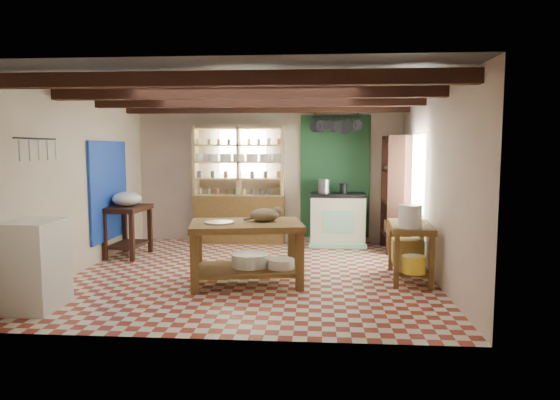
# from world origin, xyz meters

# --- Properties ---
(floor) EXTENTS (5.00, 5.00, 0.02)m
(floor) POSITION_xyz_m (0.00, 0.00, -0.01)
(floor) COLOR maroon
(floor) RESTS_ON ground
(ceiling) EXTENTS (5.00, 5.00, 0.02)m
(ceiling) POSITION_xyz_m (0.00, 0.00, 2.60)
(ceiling) COLOR #47464B
(ceiling) RESTS_ON wall_back
(wall_back) EXTENTS (5.00, 0.04, 2.60)m
(wall_back) POSITION_xyz_m (0.00, 2.50, 1.30)
(wall_back) COLOR beige
(wall_back) RESTS_ON floor
(wall_front) EXTENTS (5.00, 0.04, 2.60)m
(wall_front) POSITION_xyz_m (0.00, -2.50, 1.30)
(wall_front) COLOR beige
(wall_front) RESTS_ON floor
(wall_left) EXTENTS (0.04, 5.00, 2.60)m
(wall_left) POSITION_xyz_m (-2.50, 0.00, 1.30)
(wall_left) COLOR beige
(wall_left) RESTS_ON floor
(wall_right) EXTENTS (0.04, 5.00, 2.60)m
(wall_right) POSITION_xyz_m (2.50, 0.00, 1.30)
(wall_right) COLOR beige
(wall_right) RESTS_ON floor
(ceiling_beams) EXTENTS (5.00, 3.80, 0.15)m
(ceiling_beams) POSITION_xyz_m (0.00, 0.00, 2.48)
(ceiling_beams) COLOR #351A12
(ceiling_beams) RESTS_ON ceiling
(blue_wall_patch) EXTENTS (0.04, 1.40, 1.60)m
(blue_wall_patch) POSITION_xyz_m (-2.47, 0.90, 1.10)
(blue_wall_patch) COLOR #1738B1
(blue_wall_patch) RESTS_ON wall_left
(green_wall_patch) EXTENTS (1.30, 0.04, 2.30)m
(green_wall_patch) POSITION_xyz_m (1.25, 2.47, 1.25)
(green_wall_patch) COLOR #1B4426
(green_wall_patch) RESTS_ON wall_back
(window_back) EXTENTS (0.90, 0.02, 0.80)m
(window_back) POSITION_xyz_m (-0.50, 2.48, 1.70)
(window_back) COLOR silver
(window_back) RESTS_ON wall_back
(window_right) EXTENTS (0.02, 1.30, 1.20)m
(window_right) POSITION_xyz_m (2.48, 1.00, 1.40)
(window_right) COLOR silver
(window_right) RESTS_ON wall_right
(utensil_rail) EXTENTS (0.06, 0.90, 0.28)m
(utensil_rail) POSITION_xyz_m (-2.44, -1.20, 1.78)
(utensil_rail) COLOR black
(utensil_rail) RESTS_ON wall_left
(pot_rack) EXTENTS (0.86, 0.12, 0.36)m
(pot_rack) POSITION_xyz_m (1.25, 2.05, 2.18)
(pot_rack) COLOR black
(pot_rack) RESTS_ON ceiling
(shelving_unit) EXTENTS (1.70, 0.34, 2.20)m
(shelving_unit) POSITION_xyz_m (-0.55, 2.31, 1.10)
(shelving_unit) COLOR #DBB87E
(shelving_unit) RESTS_ON floor
(tall_rack) EXTENTS (0.40, 0.86, 2.00)m
(tall_rack) POSITION_xyz_m (2.28, 1.80, 1.00)
(tall_rack) COLOR #351A12
(tall_rack) RESTS_ON floor
(work_table) EXTENTS (1.59, 1.20, 0.82)m
(work_table) POSITION_xyz_m (-0.01, -0.55, 0.41)
(work_table) COLOR brown
(work_table) RESTS_ON floor
(stove) EXTENTS (1.00, 0.68, 0.97)m
(stove) POSITION_xyz_m (1.29, 2.15, 0.48)
(stove) COLOR beige
(stove) RESTS_ON floor
(prep_table) EXTENTS (0.62, 0.86, 0.84)m
(prep_table) POSITION_xyz_m (-2.20, 0.97, 0.42)
(prep_table) COLOR #351A12
(prep_table) RESTS_ON floor
(white_cabinet) EXTENTS (0.55, 0.66, 0.99)m
(white_cabinet) POSITION_xyz_m (-2.22, -1.75, 0.50)
(white_cabinet) COLOR white
(white_cabinet) RESTS_ON floor
(right_counter) EXTENTS (0.61, 1.11, 0.77)m
(right_counter) POSITION_xyz_m (2.18, -0.18, 0.38)
(right_counter) COLOR brown
(right_counter) RESTS_ON floor
(cat) EXTENTS (0.47, 0.41, 0.18)m
(cat) POSITION_xyz_m (0.23, -0.45, 0.91)
(cat) COLOR #937955
(cat) RESTS_ON work_table
(steel_tray) EXTENTS (0.43, 0.43, 0.02)m
(steel_tray) POSITION_xyz_m (-0.34, -0.66, 0.83)
(steel_tray) COLOR #98999F
(steel_tray) RESTS_ON work_table
(basin_large) EXTENTS (0.58, 0.58, 0.17)m
(basin_large) POSITION_xyz_m (0.03, -0.49, 0.30)
(basin_large) COLOR white
(basin_large) RESTS_ON work_table
(basin_small) EXTENTS (0.41, 0.41, 0.12)m
(basin_small) POSITION_xyz_m (0.45, -0.56, 0.28)
(basin_small) COLOR white
(basin_small) RESTS_ON work_table
(kettle_left) EXTENTS (0.22, 0.22, 0.25)m
(kettle_left) POSITION_xyz_m (1.04, 2.15, 1.10)
(kettle_left) COLOR #98999F
(kettle_left) RESTS_ON stove
(kettle_right) EXTENTS (0.15, 0.15, 0.18)m
(kettle_right) POSITION_xyz_m (1.39, 2.15, 1.06)
(kettle_right) COLOR black
(kettle_right) RESTS_ON stove
(enamel_bowl) EXTENTS (0.50, 0.50, 0.24)m
(enamel_bowl) POSITION_xyz_m (-2.20, 0.97, 0.96)
(enamel_bowl) COLOR white
(enamel_bowl) RESTS_ON prep_table
(white_bucket) EXTENTS (0.32, 0.32, 0.30)m
(white_bucket) POSITION_xyz_m (2.11, -0.52, 0.92)
(white_bucket) COLOR white
(white_bucket) RESTS_ON right_counter
(wicker_basket) EXTENTS (0.45, 0.37, 0.30)m
(wicker_basket) POSITION_xyz_m (2.20, 0.12, 0.35)
(wicker_basket) COLOR #AA8A44
(wicker_basket) RESTS_ON right_counter
(yellow_tub) EXTENTS (0.32, 0.32, 0.22)m
(yellow_tub) POSITION_xyz_m (2.15, -0.63, 0.31)
(yellow_tub) COLOR yellow
(yellow_tub) RESTS_ON right_counter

